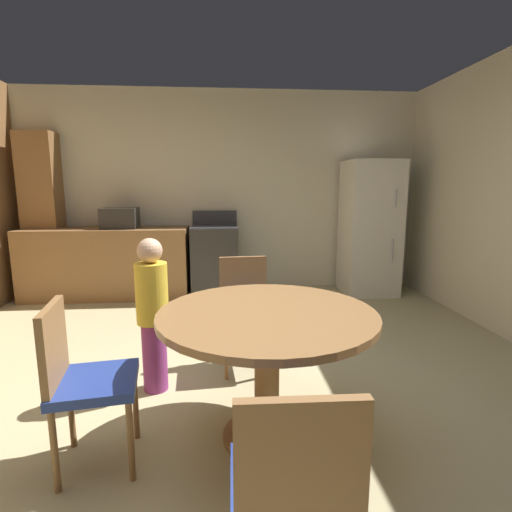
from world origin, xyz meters
TOP-DOWN VIEW (x-y plane):
  - ground_plane at (0.00, 0.00)m, footprint 14.00×14.00m
  - wall_back at (0.00, 3.18)m, footprint 5.67×0.12m
  - kitchen_counter at (-1.50, 2.78)m, footprint 2.08×0.60m
  - pantry_column at (-2.31, 2.96)m, footprint 0.44×0.36m
  - oven_range at (-0.11, 2.78)m, footprint 0.60×0.60m
  - refrigerator at (1.95, 2.73)m, footprint 0.68×0.68m
  - microwave at (-1.30, 2.78)m, footprint 0.44×0.32m
  - dining_table at (0.25, -0.30)m, footprint 1.20×1.20m
  - chair_west at (-0.70, -0.44)m, footprint 0.46×0.46m
  - chair_north at (0.18, 0.66)m, footprint 0.43×0.43m
  - chair_south at (0.24, -1.26)m, footprint 0.41×0.41m
  - person_child at (-0.48, 0.31)m, footprint 0.31×0.31m

SIDE VIEW (x-z plane):
  - ground_plane at x=0.00m, z-range 0.00..0.00m
  - kitchen_counter at x=-1.50m, z-range 0.00..0.90m
  - oven_range at x=-0.11m, z-range -0.08..1.02m
  - chair_west at x=-0.70m, z-range 0.07..0.94m
  - chair_north at x=0.18m, z-range 0.07..0.94m
  - chair_south at x=0.24m, z-range 0.07..0.94m
  - person_child at x=-0.48m, z-range 0.03..1.12m
  - dining_table at x=0.25m, z-range 0.22..0.98m
  - refrigerator at x=1.95m, z-range 0.00..1.76m
  - microwave at x=-1.30m, z-range 0.90..1.16m
  - pantry_column at x=-2.31m, z-range 0.00..2.10m
  - wall_back at x=0.00m, z-range 0.00..2.70m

